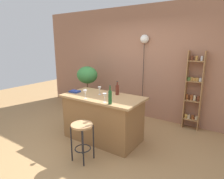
% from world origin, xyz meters
% --- Properties ---
extents(ground, '(12.00, 12.00, 0.00)m').
position_xyz_m(ground, '(0.00, 0.00, 0.00)').
color(ground, '#A37A4C').
extents(back_wall, '(6.40, 0.10, 2.80)m').
position_xyz_m(back_wall, '(0.00, 1.95, 1.40)').
color(back_wall, '#9E6B51').
rests_on(back_wall, ground).
extents(kitchen_counter, '(1.58, 0.82, 0.90)m').
position_xyz_m(kitchen_counter, '(0.00, 0.30, 0.45)').
color(kitchen_counter, olive).
rests_on(kitchen_counter, ground).
extents(bar_stool, '(0.35, 0.35, 0.63)m').
position_xyz_m(bar_stool, '(0.16, -0.49, 0.48)').
color(bar_stool, black).
rests_on(bar_stool, ground).
extents(spice_shelf, '(0.34, 0.18, 1.75)m').
position_xyz_m(spice_shelf, '(1.37, 1.79, 0.88)').
color(spice_shelf, '#9E7042').
rests_on(spice_shelf, ground).
extents(plant_stool, '(0.33, 0.33, 0.48)m').
position_xyz_m(plant_stool, '(-1.23, 1.27, 0.24)').
color(plant_stool, '#2D2823').
rests_on(plant_stool, ground).
extents(potted_plant, '(0.57, 0.51, 0.82)m').
position_xyz_m(potted_plant, '(-1.23, 1.27, 1.01)').
color(potted_plant, '#935B3D').
rests_on(potted_plant, plant_stool).
extents(bottle_vinegar, '(0.07, 0.07, 0.27)m').
position_xyz_m(bottle_vinegar, '(0.18, 0.55, 1.00)').
color(bottle_vinegar, '#5B2319').
rests_on(bottle_vinegar, kitchen_counter).
extents(bottle_sauce_amber, '(0.06, 0.06, 0.32)m').
position_xyz_m(bottle_sauce_amber, '(0.40, -0.03, 1.02)').
color(bottle_sauce_amber, '#194C23').
rests_on(bottle_sauce_amber, kitchen_counter).
extents(wine_glass_left, '(0.07, 0.07, 0.16)m').
position_xyz_m(wine_glass_left, '(-0.16, -0.02, 1.01)').
color(wine_glass_left, silver).
rests_on(wine_glass_left, kitchen_counter).
extents(wine_glass_center, '(0.07, 0.07, 0.16)m').
position_xyz_m(wine_glass_center, '(0.27, -0.02, 1.01)').
color(wine_glass_center, silver).
rests_on(wine_glass_center, kitchen_counter).
extents(wine_glass_right, '(0.07, 0.07, 0.16)m').
position_xyz_m(wine_glass_right, '(-0.12, 0.35, 1.01)').
color(wine_glass_right, silver).
rests_on(wine_glass_right, kitchen_counter).
extents(cookbook, '(0.23, 0.17, 0.03)m').
position_xyz_m(cookbook, '(-0.66, 0.22, 0.91)').
color(cookbook, navy).
rests_on(cookbook, kitchen_counter).
extents(pendant_globe_light, '(0.21, 0.21, 2.10)m').
position_xyz_m(pendant_globe_light, '(0.14, 1.84, 1.96)').
color(pendant_globe_light, black).
rests_on(pendant_globe_light, ground).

